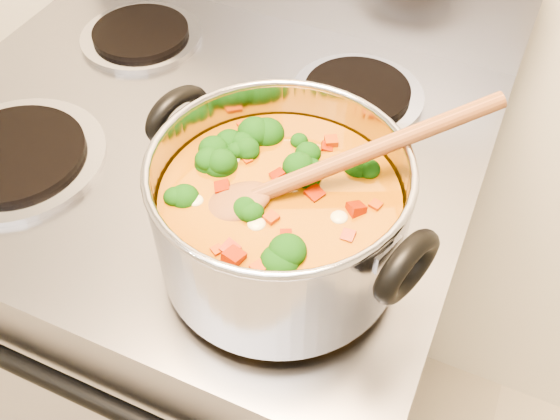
{
  "coord_description": "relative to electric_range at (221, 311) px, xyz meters",
  "views": [
    {
      "loc": [
        0.34,
        0.64,
        1.46
      ],
      "look_at": [
        0.18,
        1.0,
        1.01
      ],
      "focal_mm": 40.0,
      "sensor_mm": 36.0,
      "label": 1
    }
  ],
  "objects": [
    {
      "name": "stockpot",
      "position": [
        0.19,
        -0.16,
        0.53
      ],
      "size": [
        0.31,
        0.25,
        0.15
      ],
      "rotation": [
        0.0,
        0.0,
        -0.32
      ],
      "color": "#A7A7AF",
      "rests_on": "electric_range"
    },
    {
      "name": "electric_range",
      "position": [
        0.0,
        0.0,
        0.0
      ],
      "size": [
        0.73,
        0.66,
        1.08
      ],
      "color": "gray",
      "rests_on": "ground"
    },
    {
      "name": "wooden_spoon",
      "position": [
        0.21,
        -0.15,
        0.58
      ],
      "size": [
        0.25,
        0.21,
        0.1
      ],
      "rotation": [
        0.0,
        0.0,
        0.68
      ],
      "color": "brown",
      "rests_on": "stockpot"
    },
    {
      "name": "cooktop_crumbs",
      "position": [
        0.08,
        -0.3,
        0.46
      ],
      "size": [
        0.07,
        0.01,
        0.01
      ],
      "color": "black",
      "rests_on": "electric_range"
    }
  ]
}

